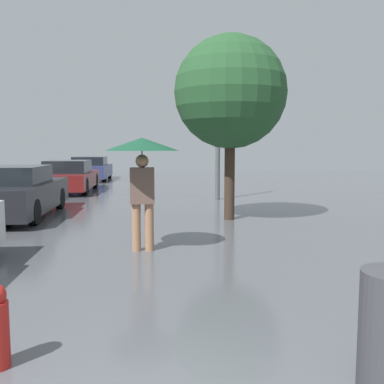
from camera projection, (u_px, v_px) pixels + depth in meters
name	position (u px, v px, depth m)	size (l,w,h in m)	color
pedestrian	(142.00, 157.00, 6.82)	(1.19, 1.19, 1.83)	#9E7051
parked_car_second	(17.00, 193.00, 10.42)	(1.64, 4.26, 1.24)	black
parked_car_third	(69.00, 177.00, 16.43)	(1.76, 4.41, 1.21)	maroon
parked_car_farthest	(91.00, 169.00, 22.56)	(1.86, 4.50, 1.23)	navy
tree	(230.00, 93.00, 9.73)	(2.57, 2.57, 4.22)	#38281E
street_lamp	(218.00, 124.00, 13.68)	(0.26, 0.26, 4.43)	#515456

